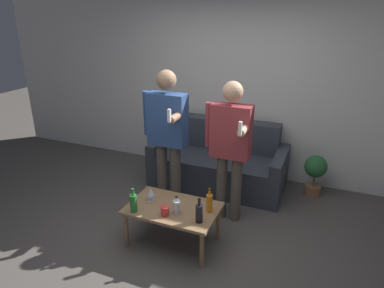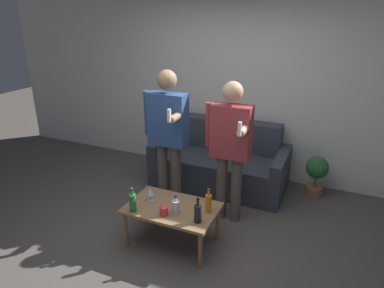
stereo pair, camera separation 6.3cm
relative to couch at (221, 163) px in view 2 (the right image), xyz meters
The scene contains 13 objects.
ground_plane 1.61m from the couch, 88.55° to the right, with size 16.00×16.00×0.00m, color #514C47.
wall_back 1.14m from the couch, 85.25° to the left, with size 8.00×0.06×2.70m.
couch is the anchor object (origin of this frame).
coffee_table 1.50m from the couch, 90.52° to the right, with size 0.94×0.60×0.43m.
bottle_orange 1.76m from the couch, 101.22° to the right, with size 0.07×0.07×0.26m.
bottle_green 1.68m from the couch, 78.46° to the right, with size 0.07×0.07×0.25m.
bottle_dark 1.60m from the couch, 87.30° to the right, with size 0.08×0.08×0.19m.
bottle_yellow 1.49m from the couch, 75.78° to the right, with size 0.06×0.06×0.26m.
wine_glass_near 1.51m from the couch, 100.86° to the right, with size 0.08×0.08×0.15m.
cup_on_table 1.66m from the couch, 90.75° to the right, with size 0.08×0.08×0.09m.
person_standing_left 1.15m from the couch, 114.94° to the right, with size 0.54×0.45×1.72m.
person_standing_right 1.12m from the couch, 65.37° to the right, with size 0.52×0.43×1.64m.
potted_plant 1.29m from the couch, ahead, with size 0.29×0.29×0.56m.
Camera 2 is at (1.36, -2.63, 2.31)m, focal length 32.00 mm.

